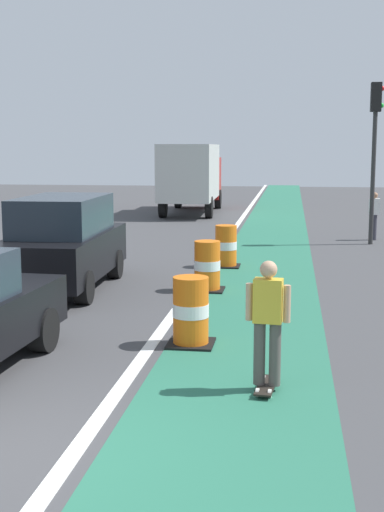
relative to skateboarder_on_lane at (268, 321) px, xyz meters
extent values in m
cube|color=#286B51|center=(-0.38, 9.84, -0.91)|extent=(2.50, 80.00, 0.01)
cube|color=silver|center=(-1.88, 9.84, -0.91)|extent=(0.20, 80.00, 0.01)
cube|color=black|center=(0.00, 0.00, -0.84)|extent=(0.31, 0.82, 0.02)
cylinder|color=silver|center=(0.05, -0.27, -0.86)|extent=(0.05, 0.11, 0.11)
cylinder|color=silver|center=(-0.10, -0.25, -0.86)|extent=(0.05, 0.11, 0.11)
cylinder|color=silver|center=(0.10, 0.25, -0.86)|extent=(0.05, 0.11, 0.11)
cylinder|color=silver|center=(-0.05, 0.27, -0.86)|extent=(0.05, 0.11, 0.11)
cylinder|color=#514C47|center=(0.10, -0.01, -0.42)|extent=(0.15, 0.15, 0.82)
cylinder|color=#514C47|center=(-0.10, 0.01, -0.42)|extent=(0.15, 0.15, 0.82)
cube|color=gold|center=(0.00, 0.00, 0.27)|extent=(0.38, 0.26, 0.56)
cylinder|color=tan|center=(0.24, -0.03, 0.24)|extent=(0.09, 0.09, 0.48)
cylinder|color=tan|center=(-0.24, 0.03, 0.24)|extent=(0.09, 0.09, 0.48)
sphere|color=tan|center=(0.00, 0.00, 0.67)|extent=(0.22, 0.22, 0.22)
cylinder|color=black|center=(-3.44, 1.26, -0.57)|extent=(0.31, 0.69, 0.68)
cube|color=black|center=(-4.65, 5.91, -0.12)|extent=(1.99, 4.66, 0.90)
cube|color=#232D38|center=(-4.65, 5.91, 0.73)|extent=(1.71, 2.90, 0.80)
cylinder|color=black|center=(-5.52, 7.31, -0.57)|extent=(0.30, 0.69, 0.68)
cylinder|color=black|center=(-3.88, 7.36, -0.57)|extent=(0.30, 0.69, 0.68)
cylinder|color=black|center=(-5.42, 4.46, -0.57)|extent=(0.30, 0.69, 0.68)
cylinder|color=black|center=(-3.78, 4.51, -0.57)|extent=(0.30, 0.69, 0.68)
cylinder|color=orange|center=(-1.26, 1.94, -0.66)|extent=(0.56, 0.56, 0.42)
cylinder|color=white|center=(-1.26, 1.94, -0.35)|extent=(0.57, 0.57, 0.21)
cylinder|color=orange|center=(-1.26, 1.94, -0.03)|extent=(0.56, 0.56, 0.42)
cube|color=black|center=(-1.26, 1.94, -0.89)|extent=(0.73, 0.73, 0.04)
cylinder|color=orange|center=(-1.52, 6.19, -0.66)|extent=(0.56, 0.56, 0.42)
cylinder|color=white|center=(-1.52, 6.19, -0.35)|extent=(0.57, 0.57, 0.21)
cylinder|color=orange|center=(-1.52, 6.19, -0.03)|extent=(0.56, 0.56, 0.42)
cube|color=black|center=(-1.52, 6.19, -0.89)|extent=(0.73, 0.73, 0.04)
cylinder|color=orange|center=(-1.40, 9.33, -0.66)|extent=(0.56, 0.56, 0.42)
cylinder|color=white|center=(-1.40, 9.33, -0.35)|extent=(0.57, 0.57, 0.21)
cylinder|color=orange|center=(-1.40, 9.33, -0.03)|extent=(0.56, 0.56, 0.42)
cube|color=black|center=(-1.40, 9.33, -0.89)|extent=(0.73, 0.73, 0.04)
cube|color=beige|center=(-4.39, 23.28, 1.07)|extent=(2.45, 5.66, 2.50)
cube|color=#B21E19|center=(-4.49, 27.13, 0.62)|extent=(2.25, 1.96, 2.10)
cylinder|color=black|center=(-5.52, 26.91, -0.43)|extent=(0.32, 0.97, 0.96)
cylinder|color=black|center=(-3.46, 26.96, -0.43)|extent=(0.32, 0.97, 0.96)
cylinder|color=black|center=(-5.39, 21.86, -0.43)|extent=(0.32, 0.97, 0.96)
cylinder|color=black|center=(-3.33, 21.91, -0.43)|extent=(0.32, 0.97, 0.96)
cylinder|color=#2D2D2D|center=(2.82, 14.30, 1.19)|extent=(0.14, 0.14, 4.20)
cube|color=black|center=(2.82, 14.30, 3.74)|extent=(0.32, 0.32, 0.90)
sphere|color=red|center=(2.99, 14.30, 4.00)|extent=(0.16, 0.16, 0.16)
sphere|color=green|center=(2.99, 14.30, 3.48)|extent=(0.16, 0.16, 0.16)
cylinder|color=#33333D|center=(3.03, 15.37, -0.48)|extent=(0.20, 0.20, 0.86)
cube|color=white|center=(3.03, 15.37, 0.22)|extent=(0.34, 0.20, 0.54)
sphere|color=#9E7051|center=(3.03, 15.37, 0.60)|extent=(0.20, 0.20, 0.20)
camera|label=1|loc=(0.26, -8.66, 2.18)|focal=49.09mm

